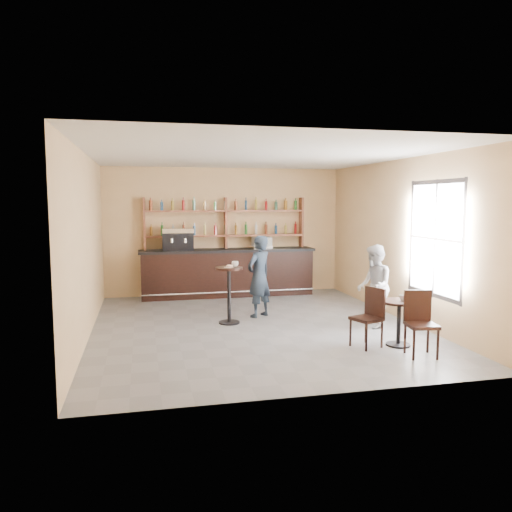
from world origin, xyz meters
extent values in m
plane|color=slate|center=(0.00, 0.00, 0.00)|extent=(7.00, 7.00, 0.00)
plane|color=white|center=(0.00, 0.00, 3.20)|extent=(7.00, 7.00, 0.00)
plane|color=tan|center=(0.00, 3.50, 1.60)|extent=(7.00, 0.00, 7.00)
plane|color=tan|center=(0.00, -3.50, 1.60)|extent=(7.00, 0.00, 7.00)
plane|color=tan|center=(-3.00, 0.00, 1.60)|extent=(0.00, 7.00, 7.00)
plane|color=tan|center=(3.00, 0.00, 1.60)|extent=(0.00, 7.00, 7.00)
plane|color=white|center=(2.99, -1.20, 1.70)|extent=(0.00, 2.00, 2.00)
cube|color=white|center=(-0.44, 0.32, 1.10)|extent=(0.20, 0.20, 0.00)
torus|color=#C87749|center=(-0.43, 0.31, 1.12)|extent=(0.13, 0.13, 0.04)
imported|color=white|center=(-0.30, 0.42, 1.15)|extent=(0.16, 0.16, 0.10)
imported|color=black|center=(0.25, 0.74, 0.84)|extent=(0.73, 0.68, 1.67)
imported|color=white|center=(2.06, -1.79, 0.79)|extent=(0.13, 0.13, 0.09)
imported|color=#97989C|center=(2.16, -0.56, 0.78)|extent=(0.79, 0.90, 1.56)
camera|label=1|loc=(-2.05, -9.06, 2.36)|focal=35.00mm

